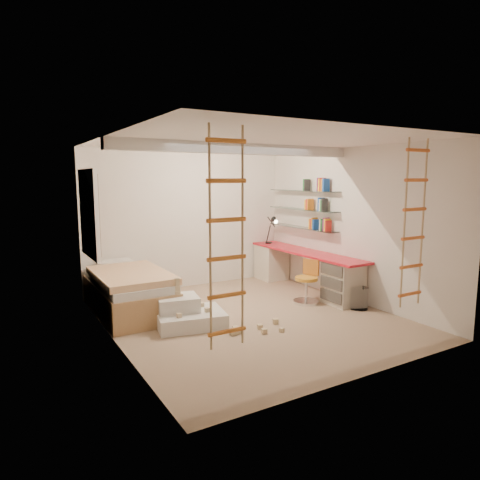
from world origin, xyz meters
TOP-DOWN VIEW (x-y plane):
  - floor at (0.00, 0.00)m, footprint 4.50×4.50m
  - ceiling_beam at (0.00, 0.30)m, footprint 4.00×0.18m
  - window_frame at (-1.97, 1.50)m, footprint 0.06×1.15m
  - window_blind at (-1.93, 1.50)m, footprint 0.02×1.00m
  - rope_ladder_left at (-1.35, -1.75)m, footprint 0.41×0.04m
  - rope_ladder_right at (1.35, -1.75)m, footprint 0.41×0.04m
  - waste_bin at (1.75, -0.50)m, footprint 0.28×0.28m
  - desk at (1.72, 0.86)m, footprint 0.56×2.80m
  - shelves at (1.87, 1.13)m, footprint 0.25×1.80m
  - bed at (-1.48, 1.23)m, footprint 1.02×2.00m
  - task_lamp at (1.67, 1.82)m, footprint 0.14×0.36m
  - swivel_chair at (1.24, 0.19)m, footprint 0.56×0.56m
  - play_platform at (-0.95, 0.18)m, footprint 1.07×0.90m
  - toy_blocks at (-0.57, -0.19)m, footprint 1.40×1.09m
  - books at (1.87, 1.13)m, footprint 0.14×0.70m

SIDE VIEW (x-z plane):
  - floor at x=0.00m, z-range 0.00..0.00m
  - play_platform at x=-0.95m, z-range -0.05..0.37m
  - waste_bin at x=1.75m, z-range 0.00..0.36m
  - toy_blocks at x=-0.57m, z-range -0.13..0.56m
  - swivel_chair at x=1.24m, z-range -0.10..0.63m
  - bed at x=-1.48m, z-range -0.02..0.67m
  - desk at x=1.72m, z-range 0.03..0.78m
  - task_lamp at x=1.67m, z-range 0.85..1.42m
  - shelves at x=1.87m, z-range 1.14..1.86m
  - rope_ladder_left at x=-1.35m, z-range 0.45..2.58m
  - rope_ladder_right at x=1.35m, z-range 0.45..2.58m
  - window_frame at x=-1.97m, z-range 0.88..2.23m
  - window_blind at x=-1.93m, z-range 0.95..2.15m
  - books at x=1.87m, z-range 1.13..2.05m
  - ceiling_beam at x=0.00m, z-range 2.44..2.60m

